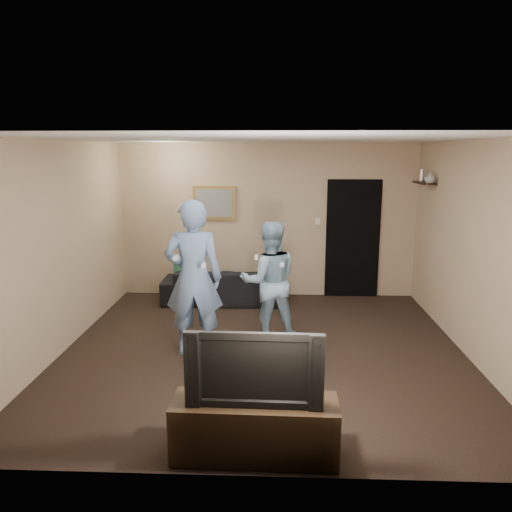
{
  "coord_description": "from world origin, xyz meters",
  "views": [
    {
      "loc": [
        0.15,
        -5.92,
        2.47
      ],
      "look_at": [
        -0.1,
        0.3,
        1.15
      ],
      "focal_mm": 35.0,
      "sensor_mm": 36.0,
      "label": 1
    }
  ],
  "objects_px": {
    "tv_console": "(255,428)",
    "television": "(255,365)",
    "sofa": "(222,285)",
    "wii_player_left": "(194,278)",
    "wii_player_right": "(269,281)"
  },
  "relations": [
    {
      "from": "sofa",
      "to": "wii_player_left",
      "type": "height_order",
      "value": "wii_player_left"
    },
    {
      "from": "television",
      "to": "wii_player_left",
      "type": "distance_m",
      "value": 2.28
    },
    {
      "from": "television",
      "to": "wii_player_left",
      "type": "xyz_separation_m",
      "value": [
        -0.83,
        2.12,
        0.16
      ]
    },
    {
      "from": "wii_player_left",
      "to": "wii_player_right",
      "type": "xyz_separation_m",
      "value": [
        0.91,
        0.5,
        -0.16
      ]
    },
    {
      "from": "tv_console",
      "to": "television",
      "type": "distance_m",
      "value": 0.55
    },
    {
      "from": "sofa",
      "to": "television",
      "type": "height_order",
      "value": "television"
    },
    {
      "from": "sofa",
      "to": "wii_player_left",
      "type": "bearing_deg",
      "value": 86.75
    },
    {
      "from": "wii_player_left",
      "to": "wii_player_right",
      "type": "height_order",
      "value": "wii_player_left"
    },
    {
      "from": "sofa",
      "to": "wii_player_left",
      "type": "relative_size",
      "value": 1.01
    },
    {
      "from": "wii_player_right",
      "to": "tv_console",
      "type": "bearing_deg",
      "value": -91.68
    },
    {
      "from": "tv_console",
      "to": "television",
      "type": "relative_size",
      "value": 1.24
    },
    {
      "from": "tv_console",
      "to": "wii_player_left",
      "type": "distance_m",
      "value": 2.38
    },
    {
      "from": "sofa",
      "to": "television",
      "type": "distance_m",
      "value": 4.35
    },
    {
      "from": "sofa",
      "to": "tv_console",
      "type": "xyz_separation_m",
      "value": [
        0.73,
        -4.26,
        -0.03
      ]
    },
    {
      "from": "sofa",
      "to": "tv_console",
      "type": "bearing_deg",
      "value": 99.29
    }
  ]
}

